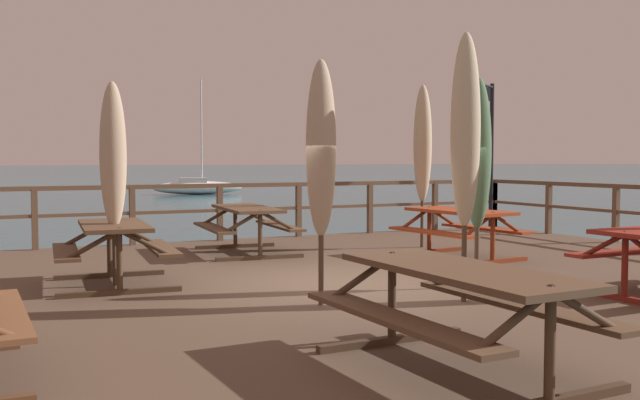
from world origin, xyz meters
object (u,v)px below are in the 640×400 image
Objects in this scene: picnic_table_mid_right at (459,294)px; patio_umbrella_tall_front at (478,154)px; picnic_table_front_left at (459,223)px; patio_umbrella_short_mid at (465,131)px; lamp_post_hooked at (489,133)px; picnic_table_back_left at (114,241)px; patio_umbrella_short_front at (423,144)px; picnic_table_mid_left at (247,219)px; patio_umbrella_tall_back_right at (113,156)px; patio_umbrella_short_back at (321,149)px; sailboat_distant at (197,187)px.

patio_umbrella_tall_front is (2.28, 2.72, 1.04)m from picnic_table_mid_right.
picnic_table_front_left is 0.66× the size of patio_umbrella_short_mid.
patio_umbrella_short_mid is 0.91× the size of lamp_post_hooked.
picnic_table_back_left is 0.62× the size of patio_umbrella_short_front.
lamp_post_hooked reaches higher than picnic_table_mid_right.
picnic_table_mid_left is 3.36m from patio_umbrella_short_front.
patio_umbrella_tall_front is (-1.64, -3.63, -0.20)m from patio_umbrella_short_front.
patio_umbrella_short_front is 0.98× the size of patio_umbrella_short_mid.
picnic_table_mid_right is 5.08m from patio_umbrella_tall_back_right.
patio_umbrella_short_mid is (-2.32, -4.28, 0.04)m from patio_umbrella_short_front.
patio_umbrella_short_mid is 1.15× the size of patio_umbrella_tall_front.
lamp_post_hooked reaches higher than picnic_table_front_left.
patio_umbrella_short_mid is 8.13m from lamp_post_hooked.
patio_umbrella_tall_front reaches higher than picnic_table_mid_left.
patio_umbrella_tall_back_right is (-2.51, -2.21, 1.02)m from picnic_table_mid_left.
patio_umbrella_short_front is at bearing 16.55° from patio_umbrella_tall_back_right.
patio_umbrella_tall_back_right is (-5.29, -0.20, 1.03)m from picnic_table_front_left.
patio_umbrella_short_front is (5.57, 1.60, 1.26)m from picnic_table_back_left.
picnic_table_mid_right is at bearing -92.87° from patio_umbrella_short_back.
picnic_table_mid_right is 10.85m from lamp_post_hooked.
patio_umbrella_short_front is 3.53m from lamp_post_hooked.
picnic_table_mid_right is 0.76× the size of patio_umbrella_short_front.
sailboat_distant reaches higher than patio_umbrella_short_mid.
patio_umbrella_tall_back_right is 40.15m from sailboat_distant.
patio_umbrella_short_mid is at bearing -19.43° from patio_umbrella_short_back.
sailboat_distant is at bearing 80.06° from picnic_table_front_left.
picnic_table_mid_left is 0.71× the size of patio_umbrella_short_mid.
picnic_table_front_left is at bearing -99.94° from sailboat_distant.
patio_umbrella_tall_back_right is 4.40m from patio_umbrella_tall_front.
patio_umbrella_short_front is at bearing 58.31° from picnic_table_mid_right.
patio_umbrella_tall_back_right is at bearing -163.45° from patio_umbrella_short_front.
lamp_post_hooked is 0.41× the size of sailboat_distant.
sailboat_distant is (6.39, 36.63, -2.11)m from patio_umbrella_short_front.
patio_umbrella_tall_front is 41.10m from sailboat_distant.
patio_umbrella_short_mid is at bearing -136.30° from patio_umbrella_tall_front.
patio_umbrella_short_mid is at bearing -102.02° from sailboat_distant.
patio_umbrella_tall_back_right is 9.26m from lamp_post_hooked.
patio_umbrella_short_back reaches higher than picnic_table_back_left.
lamp_post_hooked is at bearing 39.90° from patio_umbrella_short_back.
sailboat_distant is (11.97, 38.28, -1.88)m from patio_umbrella_tall_back_right.
patio_umbrella_tall_front is at bearing 50.00° from picnic_table_mid_right.
picnic_table_mid_right is 0.75× the size of patio_umbrella_short_mid.
patio_umbrella_short_front reaches higher than patio_umbrella_short_back.
patio_umbrella_short_front is at bearing 44.76° from patio_umbrella_short_back.
patio_umbrella_tall_back_right reaches higher than picnic_table_mid_right.
lamp_post_hooked is at bearing -95.64° from sailboat_distant.
patio_umbrella_short_front is at bearing 65.72° from patio_umbrella_tall_front.
patio_umbrella_short_mid is at bearing -81.19° from picnic_table_mid_left.
patio_umbrella_tall_front is (0.68, 0.65, -0.24)m from patio_umbrella_short_mid.
picnic_table_mid_left is 4.51m from patio_umbrella_short_back.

